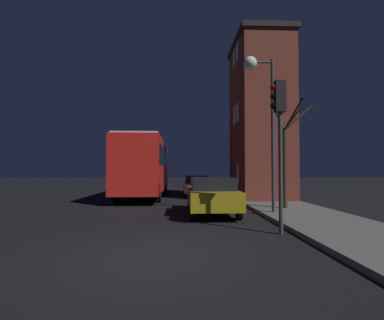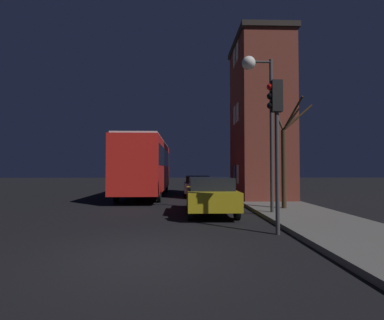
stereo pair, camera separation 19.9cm
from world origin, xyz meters
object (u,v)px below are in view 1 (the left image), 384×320
car_near_lane (212,194)px  car_mid_lane (196,185)px  streetlamp (260,93)px  bare_tree (286,156)px  traffic_light (279,124)px  bus (146,163)px

car_near_lane → car_mid_lane: car_near_lane is taller
streetlamp → bare_tree: bearing=38.7°
streetlamp → car_near_lane: (-1.89, 0.50, -4.09)m
traffic_light → bus: size_ratio=0.38×
car_near_lane → bare_tree: bearing=11.5°
traffic_light → car_near_lane: 4.76m
bus → car_near_lane: bearing=-66.3°
car_near_lane → car_mid_lane: bearing=91.0°
bus → car_mid_lane: bearing=1.7°
car_mid_lane → streetlamp: bearing=-77.0°
traffic_light → bare_tree: bare_tree is taller
streetlamp → bare_tree: streetlamp is taller
traffic_light → car_near_lane: traffic_light is taller
traffic_light → car_near_lane: (-1.53, 3.87, -2.33)m
bare_tree → car_mid_lane: size_ratio=1.04×
bus → car_mid_lane: bus is taller
streetlamp → bare_tree: size_ratio=1.32×
bare_tree → car_near_lane: bare_tree is taller
streetlamp → bare_tree: (1.48, 1.18, -2.46)m
bare_tree → car_near_lane: size_ratio=1.06×
car_mid_lane → car_near_lane: bearing=-89.0°
car_mid_lane → bus: bearing=-178.3°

